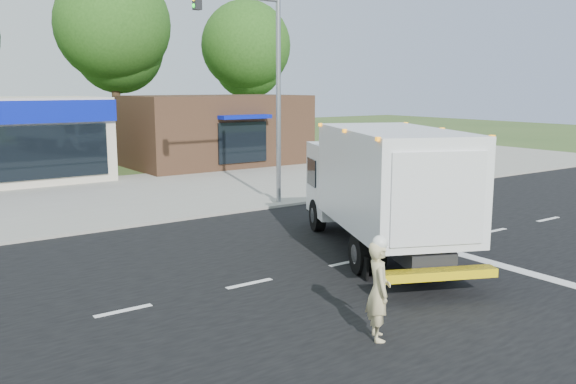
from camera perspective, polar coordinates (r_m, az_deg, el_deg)
name	(u,v)px	position (r m, az deg, el deg)	size (l,w,h in m)	color
ground	(348,263)	(15.95, 5.65, -6.62)	(120.00, 120.00, 0.00)	#385123
road_asphalt	(348,263)	(15.94, 5.65, -6.60)	(60.00, 14.00, 0.02)	black
sidewalk	(202,209)	(22.59, -8.04, -1.60)	(60.00, 2.40, 0.12)	gray
parking_apron	(142,189)	(27.81, -13.51, 0.27)	(60.00, 9.00, 0.02)	gray
lane_markings	(424,266)	(15.93, 12.57, -6.77)	(55.20, 7.00, 0.01)	silver
ems_box_truck	(381,181)	(16.45, 8.70, 0.98)	(5.38, 8.15, 3.48)	black
emergency_worker	(379,289)	(11.11, 8.48, -8.96)	(0.71, 0.79, 1.93)	#CAB987
brown_storefront	(216,130)	(35.92, -6.77, 5.78)	(10.00, 6.70, 4.00)	#382316
traffic_signal_pole	(264,75)	(22.81, -2.28, 10.89)	(3.51, 0.25, 8.00)	gray
background_trees	(34,38)	(40.86, -22.68, 13.15)	(36.77, 7.39, 12.10)	#332114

